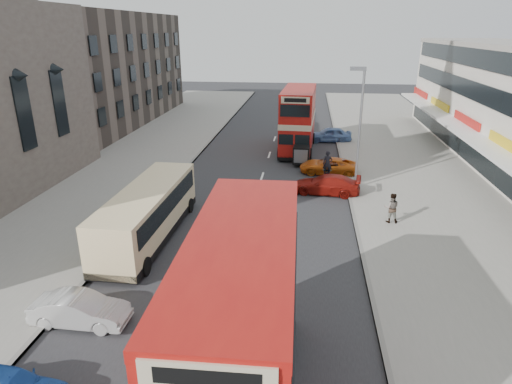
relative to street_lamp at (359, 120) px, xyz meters
The scene contains 17 objects.
ground 19.73m from the street_lamp, 109.92° to the right, with size 160.00×160.00×0.00m, color #28282B.
road_surface 8.33m from the street_lamp, 162.95° to the left, with size 12.00×90.00×0.01m, color #28282B.
pavement_right 7.50m from the street_lamp, 20.06° to the left, with size 12.00×90.00×0.15m, color gray.
pavement_left 19.22m from the street_lamp, behind, with size 12.00×90.00×0.15m, color gray.
kerb_left 13.62m from the street_lamp, behind, with size 0.20×90.00×0.16m, color gray.
kerb_right 5.13m from the street_lamp, 101.90° to the left, with size 0.20×90.00×0.16m, color gray.
brick_terrace 34.86m from the street_lamp, 144.96° to the left, with size 14.00×28.00×12.00m, color #66594C.
street_lamp is the anchor object (origin of this frame).
bus_main 19.95m from the street_lamp, 104.01° to the right, with size 2.88×9.82×5.40m.
bus_second 10.77m from the street_lamp, 113.05° to the left, with size 3.03×9.75×5.32m.
coach 14.69m from the street_lamp, 142.28° to the right, with size 2.59×9.52×2.52m.
car_left_front 20.08m from the street_lamp, 125.45° to the right, with size 1.26×3.61×1.19m, color beige.
car_right_a 4.68m from the street_lamp, 151.62° to the right, with size 1.79×4.41×1.28m, color maroon.
car_right_b 5.59m from the street_lamp, 115.76° to the left, with size 2.00×4.34×1.21m, color orange.
car_right_c 14.06m from the street_lamp, 94.97° to the left, with size 1.68×4.18×1.43m, color #5D82BB.
pedestrian_near 6.88m from the street_lamp, 74.82° to the right, with size 0.64×0.43×1.73m, color gray.
cyclist 4.74m from the street_lamp, 136.28° to the left, with size 0.74×1.86×2.18m.
Camera 1 is at (3.21, -10.77, 10.37)m, focal length 30.76 mm.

